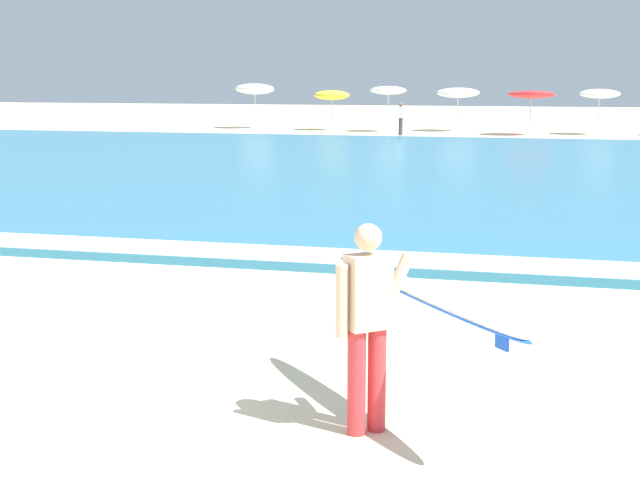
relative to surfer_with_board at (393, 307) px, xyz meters
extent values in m
plane|color=beige|center=(-3.01, -0.88, -1.03)|extent=(160.00, 160.00, 0.00)
cube|color=teal|center=(-3.01, 19.48, -0.96)|extent=(120.00, 28.00, 0.14)
cube|color=white|center=(-3.01, 6.08, -0.89)|extent=(120.00, 1.17, 0.01)
cylinder|color=red|center=(-0.25, -0.21, -0.59)|extent=(0.15, 0.15, 0.88)
cylinder|color=red|center=(-0.11, -0.09, -0.59)|extent=(0.15, 0.15, 0.88)
cube|color=beige|center=(-0.18, -0.15, 0.15)|extent=(0.40, 0.39, 0.60)
sphere|color=beige|center=(-0.18, -0.15, 0.59)|extent=(0.22, 0.22, 0.22)
cylinder|color=beige|center=(-0.36, -0.30, 0.10)|extent=(0.10, 0.10, 0.58)
cylinder|color=beige|center=(0.01, 0.04, 0.17)|extent=(0.30, 0.27, 0.51)
ellipsoid|color=white|center=(0.20, 0.17, 0.10)|extent=(1.93, 2.25, 0.17)
ellipsoid|color=blue|center=(0.20, 0.17, 0.08)|extent=(2.01, 2.35, 0.13)
cube|color=blue|center=(0.89, -0.67, -0.02)|extent=(0.10, 0.12, 0.14)
cylinder|color=beige|center=(-14.01, 39.83, 0.00)|extent=(0.05, 0.05, 2.06)
ellipsoid|color=white|center=(-14.01, 39.83, 1.12)|extent=(2.14, 2.17, 0.71)
cylinder|color=beige|center=(-9.53, 39.18, -0.14)|extent=(0.05, 0.05, 1.77)
ellipsoid|color=yellow|center=(-9.53, 39.18, 0.82)|extent=(1.89, 1.91, 0.57)
cylinder|color=beige|center=(-6.40, 38.50, 0.00)|extent=(0.05, 0.05, 2.06)
ellipsoid|color=white|center=(-6.40, 38.50, 1.10)|extent=(1.87, 1.89, 0.51)
cylinder|color=beige|center=(-2.96, 39.83, -0.07)|extent=(0.05, 0.05, 1.92)
ellipsoid|color=white|center=(-2.96, 39.83, 0.97)|extent=(2.22, 2.23, 0.58)
cylinder|color=beige|center=(0.76, 37.55, -0.08)|extent=(0.05, 0.05, 1.91)
ellipsoid|color=red|center=(0.76, 37.55, 0.94)|extent=(2.28, 2.30, 0.52)
cylinder|color=beige|center=(4.01, 38.73, -0.06)|extent=(0.05, 0.05, 1.93)
ellipsoid|color=white|center=(4.01, 38.73, 0.97)|extent=(1.94, 1.96, 0.54)
cylinder|color=#383842|center=(-5.37, 36.09, -0.61)|extent=(0.20, 0.20, 0.84)
cube|color=white|center=(-5.37, 36.09, 0.08)|extent=(0.32, 0.20, 0.54)
sphere|color=brown|center=(-5.37, 36.09, 0.45)|extent=(0.20, 0.20, 0.20)
camera|label=1|loc=(1.06, -6.85, 1.84)|focal=49.52mm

